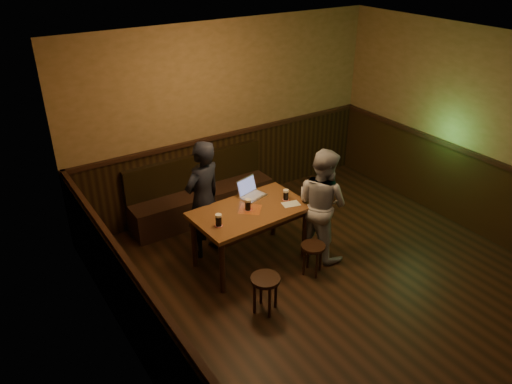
{
  "coord_description": "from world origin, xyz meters",
  "views": [
    {
      "loc": [
        -3.51,
        -3.2,
        3.88
      ],
      "look_at": [
        -0.6,
        1.27,
        1.06
      ],
      "focal_mm": 35.0,
      "sensor_mm": 36.0,
      "label": 1
    }
  ],
  "objects": [
    {
      "name": "person_grey",
      "position": [
        0.25,
        1.03,
        0.76
      ],
      "size": [
        0.69,
        0.82,
        1.51
      ],
      "primitive_type": "imported",
      "rotation": [
        0.0,
        0.0,
        1.74
      ],
      "color": "#949499",
      "rests_on": "ground"
    },
    {
      "name": "pint_mid",
      "position": [
        -0.66,
        1.38,
        0.85
      ],
      "size": [
        0.1,
        0.1,
        0.15
      ],
      "color": "#B3161C",
      "rests_on": "pub_table"
    },
    {
      "name": "room",
      "position": [
        0.0,
        0.22,
        1.2
      ],
      "size": [
        5.04,
        6.04,
        2.84
      ],
      "color": "black",
      "rests_on": "ground"
    },
    {
      "name": "laptop",
      "position": [
        -0.43,
        1.68,
        0.84
      ],
      "size": [
        0.39,
        0.35,
        0.23
      ],
      "rotation": [
        0.0,
        0.0,
        0.28
      ],
      "color": "silver",
      "rests_on": "pub_table"
    },
    {
      "name": "bench",
      "position": [
        -0.63,
        2.75,
        0.31
      ],
      "size": [
        2.2,
        0.5,
        0.95
      ],
      "color": "black",
      "rests_on": "ground"
    },
    {
      "name": "pint_right",
      "position": [
        -0.1,
        1.34,
        0.85
      ],
      "size": [
        0.09,
        0.09,
        0.14
      ],
      "color": "#B3161C",
      "rests_on": "pub_table"
    },
    {
      "name": "pint_left",
      "position": [
        -1.14,
        1.25,
        0.85
      ],
      "size": [
        0.1,
        0.1,
        0.16
      ],
      "color": "#B3161C",
      "rests_on": "pub_table"
    },
    {
      "name": "stool_right",
      "position": [
        -0.11,
        0.72,
        0.33
      ],
      "size": [
        0.36,
        0.36,
        0.42
      ],
      "rotation": [
        0.0,
        0.0,
        -0.19
      ],
      "color": "black",
      "rests_on": "ground"
    },
    {
      "name": "menu",
      "position": [
        -0.12,
        1.2,
        0.78
      ],
      "size": [
        0.25,
        0.2,
        0.0
      ],
      "primitive_type": "cube",
      "rotation": [
        0.0,
        0.0,
        -0.24
      ],
      "color": "silver",
      "rests_on": "pub_table"
    },
    {
      "name": "stool_left",
      "position": [
        -1.0,
        0.46,
        0.37
      ],
      "size": [
        0.4,
        0.4,
        0.46
      ],
      "rotation": [
        0.0,
        0.0,
        -0.21
      ],
      "color": "black",
      "rests_on": "ground"
    },
    {
      "name": "pub_table",
      "position": [
        -0.63,
        1.37,
        0.67
      ],
      "size": [
        1.49,
        0.91,
        0.78
      ],
      "rotation": [
        0.0,
        0.0,
        0.05
      ],
      "color": "brown",
      "rests_on": "ground"
    },
    {
      "name": "person_suit",
      "position": [
        -1.02,
        1.88,
        0.8
      ],
      "size": [
        0.67,
        0.54,
        1.6
      ],
      "primitive_type": "imported",
      "rotation": [
        0.0,
        0.0,
        3.45
      ],
      "color": "black",
      "rests_on": "ground"
    }
  ]
}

